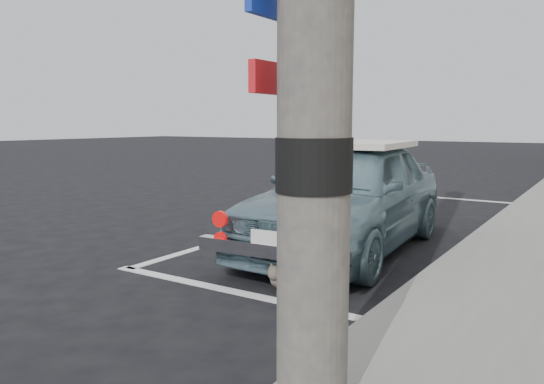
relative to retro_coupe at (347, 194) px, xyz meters
The scene contains 6 objects.
ground 1.76m from the retro_coupe, 111.41° to the right, with size 80.00×80.00×0.00m, color black.
pline_rear 2.13m from the retro_coupe, 92.71° to the right, with size 3.00×0.12×0.01m, color silver.
pline_front 5.02m from the retro_coupe, 91.10° to the left, with size 3.00×0.12×0.01m, color silver.
pline_side 2.20m from the retro_coupe, 135.30° to the left, with size 0.12×7.00×0.01m, color silver.
retro_coupe is the anchor object (origin of this frame).
cat 1.79m from the retro_coupe, 84.25° to the right, with size 0.24×0.50×0.27m.
Camera 1 is at (3.20, -4.13, 1.49)m, focal length 35.00 mm.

